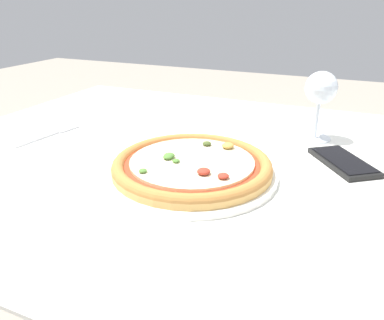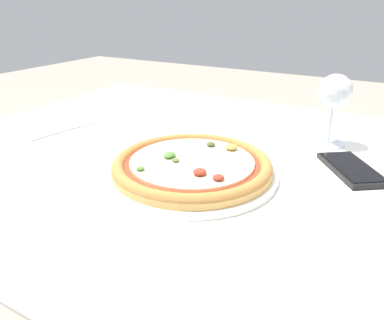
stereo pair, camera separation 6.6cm
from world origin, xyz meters
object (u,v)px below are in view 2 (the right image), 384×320
Objects in this scene: pizza_plate at (192,167)px; fork at (64,130)px; cell_phone at (351,169)px; dining_table at (205,199)px; wine_glass_far_left at (335,94)px.

fork is at bearing 171.32° from pizza_plate.
fork is 1.08× the size of cell_phone.
pizza_plate is 0.39m from fork.
pizza_plate reaches higher than cell_phone.
fork reaches higher than dining_table.
dining_table is at bearing -166.14° from cell_phone.
cell_phone is at bearing 32.88° from pizza_plate.
wine_glass_far_left reaches higher than fork.
wine_glass_far_left reaches higher than cell_phone.
pizza_plate is at bearing -8.68° from fork.
fork is 1.12× the size of wine_glass_far_left.
dining_table is at bearing -135.99° from wine_glass_far_left.
fork is 0.62m from wine_glass_far_left.
cell_phone reaches higher than fork.
pizza_plate is 2.01× the size of wine_glass_far_left.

